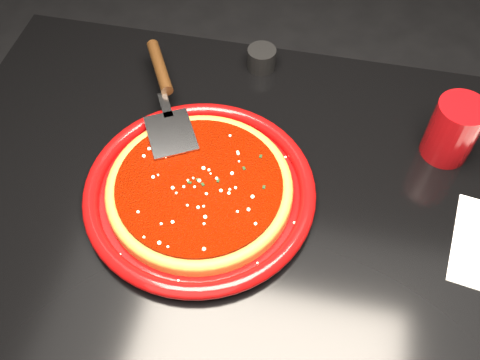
% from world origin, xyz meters
% --- Properties ---
extents(table, '(1.20, 0.80, 0.75)m').
position_xyz_m(table, '(0.00, 0.00, 0.38)').
color(table, black).
rests_on(table, floor).
extents(plate, '(0.50, 0.50, 0.03)m').
position_xyz_m(plate, '(-0.14, 0.02, 0.76)').
color(plate, '#750606').
rests_on(plate, table).
extents(pizza_crust, '(0.40, 0.40, 0.01)m').
position_xyz_m(pizza_crust, '(-0.14, 0.02, 0.77)').
color(pizza_crust, brown).
rests_on(pizza_crust, plate).
extents(pizza_crust_rim, '(0.40, 0.40, 0.02)m').
position_xyz_m(pizza_crust_rim, '(-0.14, 0.02, 0.78)').
color(pizza_crust_rim, brown).
rests_on(pizza_crust_rim, plate).
extents(pizza_sauce, '(0.35, 0.35, 0.01)m').
position_xyz_m(pizza_sauce, '(-0.14, 0.02, 0.78)').
color(pizza_sauce, '#660B00').
rests_on(pizza_sauce, plate).
extents(parmesan_dusting, '(0.26, 0.26, 0.01)m').
position_xyz_m(parmesan_dusting, '(-0.14, 0.02, 0.79)').
color(parmesan_dusting, beige).
rests_on(parmesan_dusting, plate).
extents(basil_flecks, '(0.24, 0.24, 0.00)m').
position_xyz_m(basil_flecks, '(-0.14, 0.02, 0.79)').
color(basil_flecks, black).
rests_on(basil_flecks, plate).
extents(pizza_server, '(0.24, 0.33, 0.02)m').
position_xyz_m(pizza_server, '(-0.24, 0.18, 0.80)').
color(pizza_server, silver).
rests_on(pizza_server, plate).
extents(cup, '(0.08, 0.08, 0.11)m').
position_xyz_m(cup, '(0.25, 0.20, 0.81)').
color(cup, maroon).
rests_on(cup, table).
extents(ramekin, '(0.06, 0.06, 0.04)m').
position_xyz_m(ramekin, '(-0.09, 0.34, 0.77)').
color(ramekin, black).
rests_on(ramekin, table).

